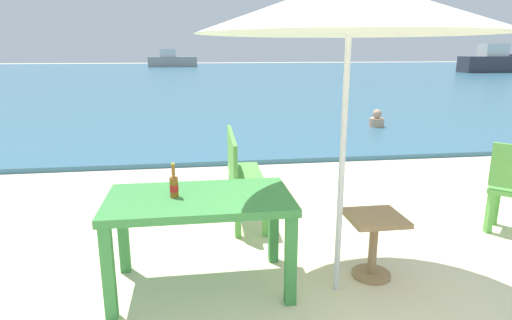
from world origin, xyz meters
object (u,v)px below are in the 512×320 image
swimmer_person (377,120)px  side_table_wood (374,237)px  patio_umbrella (350,7)px  picnic_table_green (200,210)px  beer_bottle_amber (174,185)px  boat_sailboat (497,62)px  bench_green_left (240,170)px  boat_cargo_ship (172,60)px

swimmer_person → side_table_wood: bearing=-113.7°
patio_umbrella → picnic_table_green: bearing=169.0°
picnic_table_green → patio_umbrella: bearing=-11.0°
side_table_wood → swimmer_person: side_table_wood is taller
beer_bottle_amber → boat_sailboat: (23.50, 28.02, -0.00)m
patio_umbrella → boat_sailboat: (22.27, 28.23, -1.27)m
bench_green_left → beer_bottle_amber: bearing=-114.7°
picnic_table_green → side_table_wood: picnic_table_green is taller
side_table_wood → bench_green_left: 1.76m
beer_bottle_amber → side_table_wood: bearing=-1.8°
picnic_table_green → beer_bottle_amber: beer_bottle_amber is taller
beer_bottle_amber → side_table_wood: (1.59, -0.05, -0.50)m
picnic_table_green → boat_sailboat: bearing=50.2°
picnic_table_green → beer_bottle_amber: (-0.19, 0.00, 0.20)m
beer_bottle_amber → boat_cargo_ship: bearing=92.3°
bench_green_left → swimmer_person: bench_green_left is taller
patio_umbrella → boat_cargo_ship: (-2.95, 42.54, -1.41)m
picnic_table_green → bench_green_left: bench_green_left is taller
beer_bottle_amber → boat_sailboat: 36.57m
swimmer_person → boat_cargo_ship: bearing=99.6°
beer_bottle_amber → boat_cargo_ship: 42.37m
picnic_table_green → boat_cargo_ship: (-1.91, 42.33, 0.06)m
bench_green_left → boat_sailboat: boat_sailboat is taller
side_table_wood → bench_green_left: (-0.93, 1.48, 0.19)m
boat_cargo_ship → boat_sailboat: (25.22, -14.31, 0.14)m
bench_green_left → boat_sailboat: (22.85, 26.59, 0.31)m
side_table_wood → bench_green_left: size_ratio=0.45×
picnic_table_green → beer_bottle_amber: 0.28m
picnic_table_green → boat_sailboat: boat_sailboat is taller
patio_umbrella → bench_green_left: bearing=109.3°
patio_umbrella → swimmer_person: patio_umbrella is taller
bench_green_left → boat_cargo_ship: 40.97m
picnic_table_green → boat_cargo_ship: boat_cargo_ship is taller
boat_cargo_ship → boat_sailboat: boat_sailboat is taller
bench_green_left → boat_cargo_ship: boat_cargo_ship is taller
boat_sailboat → picnic_table_green: bearing=-129.8°
swimmer_person → boat_cargo_ship: size_ratio=0.09×
swimmer_person → boat_sailboat: bearing=48.6°
swimmer_person → boat_cargo_ship: (-6.11, 35.99, 0.47)m
swimmer_person → boat_sailboat: 28.91m
boat_sailboat → side_table_wood: bearing=-128.0°
patio_umbrella → swimmer_person: (3.16, 6.54, -1.88)m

